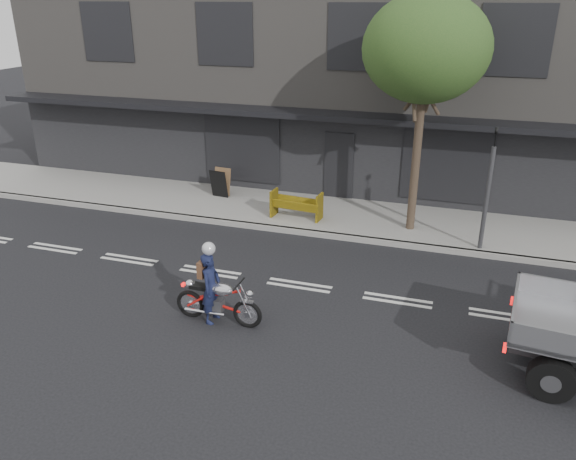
# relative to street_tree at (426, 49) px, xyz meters

# --- Properties ---
(ground) EXTENTS (80.00, 80.00, 0.00)m
(ground) POSITION_rel_street_tree_xyz_m (-2.20, -4.20, -5.28)
(ground) COLOR black
(ground) RESTS_ON ground
(sidewalk) EXTENTS (32.00, 3.20, 0.15)m
(sidewalk) POSITION_rel_street_tree_xyz_m (-2.20, 0.50, -5.20)
(sidewalk) COLOR gray
(sidewalk) RESTS_ON ground
(kerb) EXTENTS (32.00, 0.20, 0.15)m
(kerb) POSITION_rel_street_tree_xyz_m (-2.20, -1.10, -5.20)
(kerb) COLOR gray
(kerb) RESTS_ON ground
(building_main) EXTENTS (26.00, 10.00, 8.00)m
(building_main) POSITION_rel_street_tree_xyz_m (-2.20, 7.10, -1.28)
(building_main) COLOR slate
(building_main) RESTS_ON ground
(street_tree) EXTENTS (3.40, 3.40, 6.74)m
(street_tree) POSITION_rel_street_tree_xyz_m (0.00, 0.00, 0.00)
(street_tree) COLOR #382B21
(street_tree) RESTS_ON ground
(traffic_light_pole) EXTENTS (0.12, 0.12, 3.50)m
(traffic_light_pole) POSITION_rel_street_tree_xyz_m (2.00, -0.85, -3.63)
(traffic_light_pole) COLOR #2D2D30
(traffic_light_pole) RESTS_ON ground
(motorcycle) EXTENTS (2.02, 0.59, 1.04)m
(motorcycle) POSITION_rel_street_tree_xyz_m (-3.40, -6.31, -4.74)
(motorcycle) COLOR black
(motorcycle) RESTS_ON ground
(rider) EXTENTS (0.39, 0.59, 1.60)m
(rider) POSITION_rel_street_tree_xyz_m (-3.55, -6.31, -4.48)
(rider) COLOR #141938
(rider) RESTS_ON ground
(construction_barrier) EXTENTS (1.64, 0.80, 0.89)m
(construction_barrier) POSITION_rel_street_tree_xyz_m (-3.49, -0.46, -4.68)
(construction_barrier) COLOR gold
(construction_barrier) RESTS_ON sidewalk
(sandwich_board) EXTENTS (0.65, 0.47, 0.96)m
(sandwich_board) POSITION_rel_street_tree_xyz_m (-6.59, 0.80, -4.65)
(sandwich_board) COLOR black
(sandwich_board) RESTS_ON sidewalk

